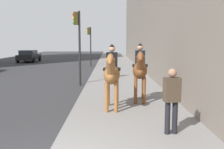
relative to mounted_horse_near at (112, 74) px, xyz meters
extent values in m
ellipsoid|color=brown|center=(0.08, 0.00, -0.04)|extent=(1.53, 0.64, 0.66)
cylinder|color=brown|center=(-0.38, -0.14, -0.76)|extent=(0.13, 0.13, 1.03)
cylinder|color=brown|center=(-0.36, 0.18, -0.76)|extent=(0.13, 0.13, 1.03)
cylinder|color=brown|center=(0.52, -0.19, -0.76)|extent=(0.13, 0.13, 1.03)
cylinder|color=brown|center=(0.54, 0.13, -0.76)|extent=(0.13, 0.13, 1.03)
cylinder|color=brown|center=(-0.69, 0.04, 0.31)|extent=(0.65, 0.31, 0.68)
ellipsoid|color=brown|center=(-0.90, 0.05, 0.55)|extent=(0.64, 0.25, 0.49)
cylinder|color=black|center=(0.79, -0.04, -0.14)|extent=(0.29, 0.12, 0.55)
cube|color=black|center=(0.13, -0.01, 0.14)|extent=(0.47, 0.62, 0.08)
cube|color=black|center=(0.13, -0.01, 0.45)|extent=(0.30, 0.39, 0.55)
sphere|color=tan|center=(0.13, -0.01, 0.85)|extent=(0.22, 0.22, 0.22)
cone|color=black|center=(0.13, -0.01, 0.97)|extent=(0.21, 0.21, 0.10)
ellipsoid|color=brown|center=(1.24, -1.12, -0.02)|extent=(1.55, 0.70, 0.66)
cylinder|color=brown|center=(0.78, -1.23, -0.74)|extent=(0.13, 0.13, 1.05)
cylinder|color=brown|center=(0.81, -0.91, -0.74)|extent=(0.13, 0.13, 1.05)
cylinder|color=brown|center=(1.67, -1.32, -0.74)|extent=(0.13, 0.13, 1.05)
cylinder|color=brown|center=(1.70, -1.00, -0.74)|extent=(0.13, 0.13, 1.05)
cylinder|color=brown|center=(0.47, -1.04, 0.33)|extent=(0.66, 0.34, 0.68)
ellipsoid|color=brown|center=(0.27, -1.02, 0.58)|extent=(0.64, 0.28, 0.49)
cylinder|color=black|center=(1.95, -1.18, -0.12)|extent=(0.29, 0.13, 0.55)
cube|color=black|center=(1.29, -1.12, 0.16)|extent=(0.49, 0.64, 0.08)
cube|color=black|center=(1.29, -1.12, 0.47)|extent=(0.31, 0.40, 0.55)
sphere|color=tan|center=(1.29, -1.12, 0.87)|extent=(0.22, 0.22, 0.22)
cone|color=black|center=(1.29, -1.12, 0.99)|extent=(0.22, 0.22, 0.10)
cylinder|color=black|center=(-2.50, -1.41, -0.84)|extent=(0.14, 0.14, 0.85)
cylinder|color=black|center=(-2.46, -1.61, -0.84)|extent=(0.14, 0.14, 0.85)
cube|color=#3F3326|center=(-2.48, -1.51, -0.11)|extent=(0.33, 0.44, 0.62)
sphere|color=#8C664C|center=(-2.48, -1.51, 0.32)|extent=(0.22, 0.22, 0.22)
cube|color=black|center=(22.96, 9.76, -0.77)|extent=(4.12, 1.90, 0.60)
cube|color=#262D38|center=(22.71, 9.76, -0.21)|extent=(2.08, 1.66, 0.52)
cylinder|color=black|center=(24.24, 10.68, -1.07)|extent=(0.64, 0.23, 0.64)
cylinder|color=black|center=(24.22, 8.81, -1.07)|extent=(0.64, 0.23, 0.64)
cylinder|color=black|center=(21.69, 10.70, -1.07)|extent=(0.64, 0.23, 0.64)
cylinder|color=black|center=(21.68, 8.84, -1.07)|extent=(0.64, 0.23, 0.64)
cylinder|color=black|center=(5.75, 1.74, 0.68)|extent=(0.12, 0.12, 4.14)
cube|color=#2D280C|center=(5.75, 1.92, 2.35)|extent=(0.20, 0.24, 0.70)
sphere|color=red|center=(5.75, 2.05, 2.57)|extent=(0.14, 0.14, 0.14)
sphere|color=orange|center=(5.75, 2.05, 2.35)|extent=(0.14, 0.14, 0.14)
sphere|color=green|center=(5.75, 2.05, 2.13)|extent=(0.14, 0.14, 0.14)
cylinder|color=black|center=(17.42, 1.94, 0.56)|extent=(0.12, 0.12, 3.89)
cube|color=#2D280C|center=(17.42, 2.12, 2.10)|extent=(0.20, 0.24, 0.70)
sphere|color=red|center=(17.42, 2.25, 2.32)|extent=(0.14, 0.14, 0.14)
sphere|color=orange|center=(17.42, 2.25, 2.10)|extent=(0.14, 0.14, 0.14)
sphere|color=green|center=(17.42, 2.25, 1.88)|extent=(0.14, 0.14, 0.14)
camera|label=1|loc=(-9.11, 0.08, 1.11)|focal=42.61mm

